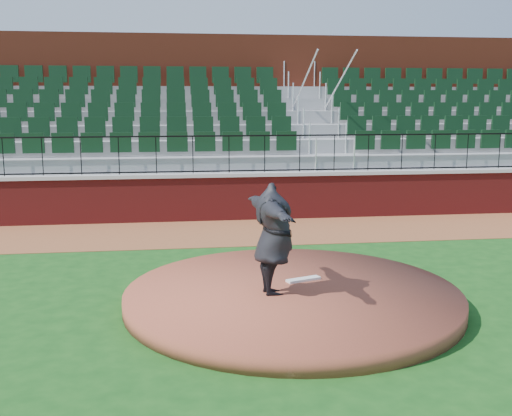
# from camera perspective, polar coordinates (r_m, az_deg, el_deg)

# --- Properties ---
(ground) EXTENTS (90.00, 90.00, 0.00)m
(ground) POSITION_cam_1_polar(r_m,az_deg,el_deg) (10.11, 1.14, -8.77)
(ground) COLOR #134413
(ground) RESTS_ON ground
(warning_track) EXTENTS (34.00, 3.20, 0.01)m
(warning_track) POSITION_cam_1_polar(r_m,az_deg,el_deg) (15.28, -1.95, -2.22)
(warning_track) COLOR brown
(warning_track) RESTS_ON ground
(field_wall) EXTENTS (34.00, 0.35, 1.20)m
(field_wall) POSITION_cam_1_polar(r_m,az_deg,el_deg) (16.73, -2.50, 0.93)
(field_wall) COLOR maroon
(field_wall) RESTS_ON ground
(wall_cap) EXTENTS (34.00, 0.45, 0.10)m
(wall_cap) POSITION_cam_1_polar(r_m,az_deg,el_deg) (16.64, -2.52, 3.14)
(wall_cap) COLOR #B7B7B7
(wall_cap) RESTS_ON field_wall
(wall_railing) EXTENTS (34.00, 0.05, 1.00)m
(wall_railing) POSITION_cam_1_polar(r_m,az_deg,el_deg) (16.58, -2.54, 5.03)
(wall_railing) COLOR black
(wall_railing) RESTS_ON wall_cap
(seating_stands) EXTENTS (34.00, 5.10, 4.60)m
(seating_stands) POSITION_cam_1_polar(r_m,az_deg,el_deg) (19.25, -3.28, 7.23)
(seating_stands) COLOR gray
(seating_stands) RESTS_ON ground
(concourse_wall) EXTENTS (34.00, 0.50, 5.50)m
(concourse_wall) POSITION_cam_1_polar(r_m,az_deg,el_deg) (22.03, -3.86, 8.76)
(concourse_wall) COLOR maroon
(concourse_wall) RESTS_ON ground
(pitchers_mound) EXTENTS (5.40, 5.40, 0.25)m
(pitchers_mound) POSITION_cam_1_polar(r_m,az_deg,el_deg) (9.99, 3.41, -8.27)
(pitchers_mound) COLOR brown
(pitchers_mound) RESTS_ON ground
(pitching_rubber) EXTENTS (0.62, 0.35, 0.04)m
(pitching_rubber) POSITION_cam_1_polar(r_m,az_deg,el_deg) (10.41, 4.46, -6.67)
(pitching_rubber) COLOR silver
(pitching_rubber) RESTS_ON pitchers_mound
(pitcher) EXTENTS (0.84, 2.23, 1.77)m
(pitcher) POSITION_cam_1_polar(r_m,az_deg,el_deg) (9.48, 1.64, -2.91)
(pitcher) COLOR black
(pitcher) RESTS_ON pitchers_mound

